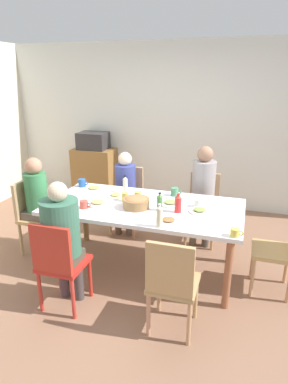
{
  "coord_description": "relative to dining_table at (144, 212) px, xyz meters",
  "views": [
    {
      "loc": [
        0.99,
        -3.15,
        2.09
      ],
      "look_at": [
        0.0,
        0.0,
        0.92
      ],
      "focal_mm": 31.04,
      "sensor_mm": 36.0,
      "label": 1
    }
  ],
  "objects": [
    {
      "name": "cup_1",
      "position": [
        -0.57,
        -0.26,
        0.12
      ],
      "size": [
        0.12,
        0.09,
        0.08
      ],
      "color": "#C94B3F",
      "rests_on": "dining_table"
    },
    {
      "name": "cup_3",
      "position": [
        0.56,
        0.14,
        0.12
      ],
      "size": [
        0.12,
        0.08,
        0.08
      ],
      "color": "white",
      "rests_on": "dining_table"
    },
    {
      "name": "cup_2",
      "position": [
        -0.23,
        0.05,
        0.12
      ],
      "size": [
        0.11,
        0.08,
        0.1
      ],
      "color": "#E7C154",
      "rests_on": "dining_table"
    },
    {
      "name": "bottle_3",
      "position": [
        0.39,
        -0.08,
        0.17
      ],
      "size": [
        0.07,
        0.07,
        0.2
      ],
      "color": "red",
      "rests_on": "dining_table"
    },
    {
      "name": "chair_4",
      "position": [
        -0.52,
        -0.9,
        -0.19
      ],
      "size": [
        0.4,
        0.4,
        0.9
      ],
      "color": "red",
      "rests_on": "ground_plane"
    },
    {
      "name": "side_cabinet",
      "position": [
        -1.5,
        1.89,
        -0.25
      ],
      "size": [
        0.7,
        0.44,
        0.9
      ],
      "primitive_type": "cube",
      "color": "olive",
      "rests_on": "ground_plane"
    },
    {
      "name": "ground_plane",
      "position": [
        0.0,
        0.0,
        -0.7
      ],
      "size": [
        7.21,
        7.21,
        0.0
      ],
      "primitive_type": "plane",
      "color": "#8A624B"
    },
    {
      "name": "plate_4",
      "position": [
        -0.73,
        0.3,
        0.09
      ],
      "size": [
        0.24,
        0.24,
        0.04
      ],
      "color": "white",
      "rests_on": "dining_table"
    },
    {
      "name": "plate_0",
      "position": [
        -0.49,
        -0.12,
        0.09
      ],
      "size": [
        0.26,
        0.26,
        0.04
      ],
      "color": "white",
      "rests_on": "dining_table"
    },
    {
      "name": "cup_4",
      "position": [
        -0.92,
        0.37,
        0.12
      ],
      "size": [
        0.13,
        0.09,
        0.1
      ],
      "color": "#2859A3",
      "rests_on": "dining_table"
    },
    {
      "name": "person_1",
      "position": [
        -0.52,
        0.81,
        -0.02
      ],
      "size": [
        0.3,
        0.3,
        1.14
      ],
      "color": "brown",
      "rests_on": "ground_plane"
    },
    {
      "name": "chair_5",
      "position": [
        1.42,
        0.0,
        -0.19
      ],
      "size": [
        0.4,
        0.4,
        0.9
      ],
      "color": "tan",
      "rests_on": "ground_plane"
    },
    {
      "name": "person_2",
      "position": [
        0.52,
        0.81,
        0.06
      ],
      "size": [
        0.3,
        0.3,
        1.28
      ],
      "color": "#504841",
      "rests_on": "ground_plane"
    },
    {
      "name": "dining_table",
      "position": [
        0.0,
        0.0,
        0.0
      ],
      "size": [
        2.08,
        1.04,
        0.77
      ],
      "color": "white",
      "rests_on": "ground_plane"
    },
    {
      "name": "wall_back",
      "position": [
        0.0,
        2.19,
        0.6
      ],
      "size": [
        6.25,
        0.12,
        2.6
      ],
      "primitive_type": "cube",
      "color": "silver",
      "rests_on": "ground_plane"
    },
    {
      "name": "cup_6",
      "position": [
        -0.11,
        0.12,
        0.12
      ],
      "size": [
        0.12,
        0.08,
        0.1
      ],
      "color": "#EFC752",
      "rests_on": "dining_table"
    },
    {
      "name": "chair_2",
      "position": [
        0.52,
        0.9,
        -0.19
      ],
      "size": [
        0.4,
        0.4,
        0.9
      ],
      "color": "tan",
      "rests_on": "ground_plane"
    },
    {
      "name": "bottle_2",
      "position": [
        -0.33,
        0.31,
        0.17
      ],
      "size": [
        0.05,
        0.05,
        0.21
      ],
      "color": "silver",
      "rests_on": "dining_table"
    },
    {
      "name": "chair_0",
      "position": [
        -1.42,
        0.0,
        -0.19
      ],
      "size": [
        0.4,
        0.4,
        0.9
      ],
      "color": "tan",
      "rests_on": "ground_plane"
    },
    {
      "name": "plate_5",
      "position": [
        0.6,
        -0.01,
        0.09
      ],
      "size": [
        0.22,
        0.22,
        0.04
      ],
      "color": "silver",
      "rests_on": "dining_table"
    },
    {
      "name": "bowl_0",
      "position": [
        -0.06,
        -0.09,
        0.13
      ],
      "size": [
        0.28,
        0.28,
        0.12
      ],
      "color": "olive",
      "rests_on": "dining_table"
    },
    {
      "name": "plate_1",
      "position": [
        0.26,
        0.11,
        0.09
      ],
      "size": [
        0.25,
        0.25,
        0.04
      ],
      "color": "white",
      "rests_on": "dining_table"
    },
    {
      "name": "plate_2",
      "position": [
        -0.39,
        0.15,
        0.09
      ],
      "size": [
        0.2,
        0.2,
        0.04
      ],
      "color": "silver",
      "rests_on": "dining_table"
    },
    {
      "name": "plate_3",
      "position": [
        0.35,
        -0.34,
        0.09
      ],
      "size": [
        0.22,
        0.22,
        0.04
      ],
      "color": "silver",
      "rests_on": "dining_table"
    },
    {
      "name": "cup_0",
      "position": [
        0.25,
        0.39,
        0.12
      ],
      "size": [
        0.12,
        0.09,
        0.1
      ],
      "color": "#47835F",
      "rests_on": "dining_table"
    },
    {
      "name": "person_4",
      "position": [
        -0.52,
        -0.81,
        0.05
      ],
      "size": [
        0.34,
        0.34,
        1.23
      ],
      "color": "#48373D",
      "rests_on": "ground_plane"
    },
    {
      "name": "microwave",
      "position": [
        -1.5,
        1.89,
        0.34
      ],
      "size": [
        0.48,
        0.36,
        0.28
      ],
      "primitive_type": "cube",
      "color": "#2D2A2D",
      "rests_on": "side_cabinet"
    },
    {
      "name": "person_0",
      "position": [
        -1.33,
        0.0,
        0.01
      ],
      "size": [
        0.3,
        0.3,
        1.2
      ],
      "color": "#4F4939",
      "rests_on": "ground_plane"
    },
    {
      "name": "cup_5",
      "position": [
        0.97,
        -0.46,
        0.11
      ],
      "size": [
        0.11,
        0.08,
        0.07
      ],
      "color": "#E1CC52",
      "rests_on": "dining_table"
    },
    {
      "name": "chair_3",
      "position": [
        0.52,
        -0.9,
        -0.19
      ],
      "size": [
        0.4,
        0.4,
        0.9
      ],
      "color": "tan",
      "rests_on": "ground_plane"
    },
    {
      "name": "chair_1",
      "position": [
        -0.52,
        0.9,
        -0.19
      ],
      "size": [
        0.4,
        0.4,
        0.9
      ],
      "color": "tan",
      "rests_on": "ground_plane"
    },
    {
      "name": "bottle_0",
      "position": [
        0.29,
        -0.47,
        0.18
      ],
      "size": [
        0.06,
        0.06,
        0.23
      ],
      "color": "silver",
      "rests_on": "dining_table"
    },
    {
      "name": "bottle_1",
      "position": [
        0.2,
        -0.09,
        0.17
      ],
      "size": [
        0.06,
        0.06,
        0.19
      ],
      "color": "#47823D",
      "rests_on": "dining_table"
    }
  ]
}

